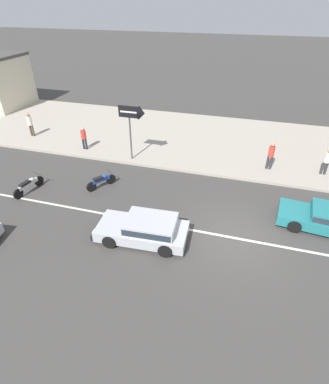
% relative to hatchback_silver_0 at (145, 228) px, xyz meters
% --- Properties ---
extents(ground_plane, '(160.00, 160.00, 0.00)m').
position_rel_hatchback_silver_0_xyz_m(ground_plane, '(3.76, 1.12, -0.59)').
color(ground_plane, '#423F3D').
extents(lane_centre_stripe, '(50.40, 0.14, 0.01)m').
position_rel_hatchback_silver_0_xyz_m(lane_centre_stripe, '(3.76, 1.12, -0.59)').
color(lane_centre_stripe, silver).
rests_on(lane_centre_stripe, ground).
extents(kerb_strip, '(68.00, 10.00, 0.15)m').
position_rel_hatchback_silver_0_xyz_m(kerb_strip, '(3.76, 11.15, -0.52)').
color(kerb_strip, '#ADA393').
rests_on(kerb_strip, ground).
extents(hatchback_silver_0, '(4.07, 2.03, 1.10)m').
position_rel_hatchback_silver_0_xyz_m(hatchback_silver_0, '(0.00, 0.00, 0.00)').
color(hatchback_silver_0, '#B7BABF').
rests_on(hatchback_silver_0, ground).
extents(sedan_teal_3, '(4.42, 2.13, 1.06)m').
position_rel_hatchback_silver_0_xyz_m(sedan_teal_3, '(7.66, 2.94, -0.06)').
color(sedan_teal_3, teal).
rests_on(sedan_teal_3, ground).
extents(motorcycle_1, '(1.11, 1.54, 0.80)m').
position_rel_hatchback_silver_0_xyz_m(motorcycle_1, '(-3.69, 3.30, -0.17)').
color(motorcycle_1, black).
rests_on(motorcycle_1, ground).
extents(motorcycle_2, '(0.63, 1.98, 0.80)m').
position_rel_hatchback_silver_0_xyz_m(motorcycle_2, '(-7.25, 1.83, -0.16)').
color(motorcycle_2, black).
rests_on(motorcycle_2, ground).
extents(arrow_signboard, '(1.64, 0.76, 3.44)m').
position_rel_hatchback_silver_0_xyz_m(arrow_signboard, '(-2.66, 6.69, 2.46)').
color(arrow_signboard, '#4C4C51').
rests_on(arrow_signboard, kerb_strip).
extents(pedestrian_near_clock, '(0.34, 0.34, 1.54)m').
position_rel_hatchback_silver_0_xyz_m(pedestrian_near_clock, '(-6.81, 7.19, 0.45)').
color(pedestrian_near_clock, '#232838').
rests_on(pedestrian_near_clock, kerb_strip).
extents(pedestrian_mid_kerb, '(0.34, 0.34, 1.69)m').
position_rel_hatchback_silver_0_xyz_m(pedestrian_mid_kerb, '(5.14, 7.75, 0.55)').
color(pedestrian_mid_kerb, '#333338').
rests_on(pedestrian_mid_kerb, kerb_strip).
extents(pedestrian_by_shop, '(0.34, 0.34, 1.57)m').
position_rel_hatchback_silver_0_xyz_m(pedestrian_by_shop, '(8.21, 7.98, 0.47)').
color(pedestrian_by_shop, '#333338').
rests_on(pedestrian_by_shop, kerb_strip).
extents(pedestrian_far_end, '(0.34, 0.34, 1.69)m').
position_rel_hatchback_silver_0_xyz_m(pedestrian_far_end, '(-11.64, 8.13, 0.55)').
color(pedestrian_far_end, '#4C4238').
rests_on(pedestrian_far_end, kerb_strip).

